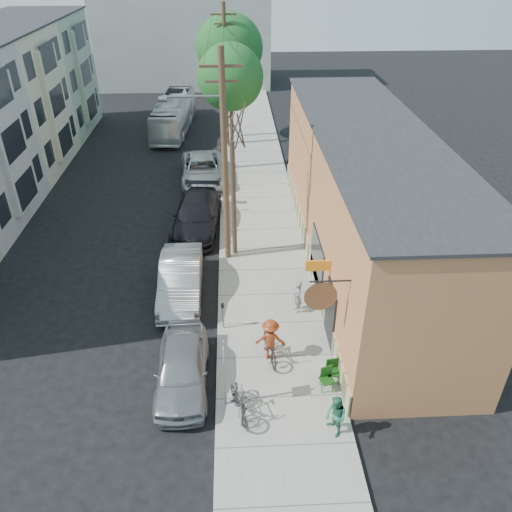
{
  "coord_description": "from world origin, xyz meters",
  "views": [
    {
      "loc": [
        2.81,
        -16.04,
        13.72
      ],
      "look_at": [
        3.76,
        3.11,
        1.5
      ],
      "focal_mm": 35.0,
      "sensor_mm": 36.0,
      "label": 1
    }
  ],
  "objects_px": {
    "parked_bike_a": "(239,403)",
    "car_1": "(181,279)",
    "parking_meter_far": "(224,199)",
    "tree_bare": "(234,200)",
    "patio_chair_a": "(333,372)",
    "parked_bike_b": "(242,401)",
    "tree_leafy_mid": "(230,77)",
    "patron_green": "(336,416)",
    "patio_chair_b": "(327,380)",
    "car_0": "(182,368)",
    "car_2": "(197,215)",
    "car_3": "(203,170)",
    "utility_pole_near": "(223,158)",
    "patron_grey": "(298,297)",
    "parking_meter_near": "(223,312)",
    "sign_post": "(224,368)",
    "tree_leafy_far": "(230,48)",
    "cyclist": "(270,339)",
    "bus": "(174,115)"
  },
  "relations": [
    {
      "from": "tree_leafy_far",
      "to": "car_2",
      "type": "xyz_separation_m",
      "value": [
        -2.05,
        -15.05,
        -6.0
      ]
    },
    {
      "from": "parked_bike_b",
      "to": "tree_leafy_mid",
      "type": "bearing_deg",
      "value": 92.0
    },
    {
      "from": "parking_meter_far",
      "to": "car_1",
      "type": "distance_m",
      "value": 8.01
    },
    {
      "from": "parking_meter_near",
      "to": "sign_post",
      "type": "bearing_deg",
      "value": -88.56
    },
    {
      "from": "cyclist",
      "to": "utility_pole_near",
      "type": "bearing_deg",
      "value": -69.96
    },
    {
      "from": "tree_bare",
      "to": "parking_meter_far",
      "type": "bearing_deg",
      "value": 96.9
    },
    {
      "from": "patron_grey",
      "to": "car_1",
      "type": "relative_size",
      "value": 0.29
    },
    {
      "from": "parked_bike_a",
      "to": "car_3",
      "type": "distance_m",
      "value": 19.69
    },
    {
      "from": "utility_pole_near",
      "to": "patron_grey",
      "type": "height_order",
      "value": "utility_pole_near"
    },
    {
      "from": "patron_grey",
      "to": "parked_bike_a",
      "type": "bearing_deg",
      "value": -33.52
    },
    {
      "from": "tree_leafy_mid",
      "to": "parked_bike_b",
      "type": "relative_size",
      "value": 4.97
    },
    {
      "from": "cyclist",
      "to": "car_0",
      "type": "bearing_deg",
      "value": 25.18
    },
    {
      "from": "car_2",
      "to": "car_3",
      "type": "bearing_deg",
      "value": 94.09
    },
    {
      "from": "patio_chair_b",
      "to": "car_0",
      "type": "bearing_deg",
      "value": 154.14
    },
    {
      "from": "car_1",
      "to": "parking_meter_far",
      "type": "bearing_deg",
      "value": 75.04
    },
    {
      "from": "sign_post",
      "to": "parking_meter_far",
      "type": "height_order",
      "value": "sign_post"
    },
    {
      "from": "parked_bike_a",
      "to": "car_1",
      "type": "bearing_deg",
      "value": 92.84
    },
    {
      "from": "tree_bare",
      "to": "patio_chair_a",
      "type": "distance_m",
      "value": 9.91
    },
    {
      "from": "parking_meter_far",
      "to": "parked_bike_a",
      "type": "distance_m",
      "value": 14.89
    },
    {
      "from": "cyclist",
      "to": "parked_bike_a",
      "type": "bearing_deg",
      "value": 72.7
    },
    {
      "from": "parking_meter_far",
      "to": "parked_bike_a",
      "type": "relative_size",
      "value": 0.65
    },
    {
      "from": "parking_meter_near",
      "to": "car_0",
      "type": "bearing_deg",
      "value": -117.01
    },
    {
      "from": "parked_bike_b",
      "to": "car_3",
      "type": "height_order",
      "value": "car_3"
    },
    {
      "from": "tree_bare",
      "to": "car_2",
      "type": "xyz_separation_m",
      "value": [
        -2.05,
        2.82,
        -2.25
      ]
    },
    {
      "from": "parking_meter_near",
      "to": "car_1",
      "type": "height_order",
      "value": "car_1"
    },
    {
      "from": "tree_leafy_far",
      "to": "bus",
      "type": "height_order",
      "value": "tree_leafy_far"
    },
    {
      "from": "patio_chair_b",
      "to": "utility_pole_near",
      "type": "bearing_deg",
      "value": 92.8
    },
    {
      "from": "patio_chair_b",
      "to": "cyclist",
      "type": "relative_size",
      "value": 0.5
    },
    {
      "from": "car_0",
      "to": "tree_leafy_mid",
      "type": "bearing_deg",
      "value": 83.44
    },
    {
      "from": "parked_bike_b",
      "to": "car_3",
      "type": "bearing_deg",
      "value": 97.91
    },
    {
      "from": "parking_meter_far",
      "to": "patron_grey",
      "type": "height_order",
      "value": "patron_grey"
    },
    {
      "from": "parking_meter_far",
      "to": "tree_bare",
      "type": "bearing_deg",
      "value": -83.1
    },
    {
      "from": "utility_pole_near",
      "to": "car_1",
      "type": "relative_size",
      "value": 1.93
    },
    {
      "from": "tree_leafy_far",
      "to": "patron_grey",
      "type": "relative_size",
      "value": 6.12
    },
    {
      "from": "sign_post",
      "to": "tree_bare",
      "type": "xyz_separation_m",
      "value": [
        0.45,
        9.83,
        1.27
      ]
    },
    {
      "from": "patio_chair_b",
      "to": "parked_bike_b",
      "type": "distance_m",
      "value": 3.14
    },
    {
      "from": "tree_bare",
      "to": "car_2",
      "type": "relative_size",
      "value": 1.0
    },
    {
      "from": "car_1",
      "to": "bus",
      "type": "xyz_separation_m",
      "value": [
        -2.34,
        23.13,
        0.52
      ]
    },
    {
      "from": "parked_bike_b",
      "to": "patron_green",
      "type": "bearing_deg",
      "value": -18.1
    },
    {
      "from": "patron_green",
      "to": "parked_bike_b",
      "type": "bearing_deg",
      "value": -130.09
    },
    {
      "from": "parked_bike_a",
      "to": "tree_bare",
      "type": "bearing_deg",
      "value": 73.65
    },
    {
      "from": "tree_bare",
      "to": "patio_chair_a",
      "type": "xyz_separation_m",
      "value": [
        3.4,
        -8.96,
        -2.52
      ]
    },
    {
      "from": "parking_meter_near",
      "to": "patron_green",
      "type": "xyz_separation_m",
      "value": [
        3.61,
        -5.37,
        -0.05
      ]
    },
    {
      "from": "patio_chair_b",
      "to": "parked_bike_a",
      "type": "height_order",
      "value": "parked_bike_a"
    },
    {
      "from": "tree_leafy_far",
      "to": "patio_chair_a",
      "type": "relative_size",
      "value": 10.46
    },
    {
      "from": "patron_grey",
      "to": "cyclist",
      "type": "xyz_separation_m",
      "value": [
        -1.36,
        -2.76,
        0.13
      ]
    },
    {
      "from": "sign_post",
      "to": "tree_leafy_mid",
      "type": "height_order",
      "value": "tree_leafy_mid"
    },
    {
      "from": "tree_leafy_mid",
      "to": "parked_bike_b",
      "type": "height_order",
      "value": "tree_leafy_mid"
    },
    {
      "from": "utility_pole_near",
      "to": "parking_meter_near",
      "type": "bearing_deg",
      "value": -91.47
    },
    {
      "from": "tree_leafy_mid",
      "to": "parked_bike_a",
      "type": "bearing_deg",
      "value": -89.97
    }
  ]
}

